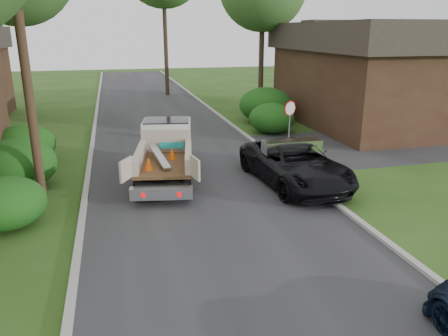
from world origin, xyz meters
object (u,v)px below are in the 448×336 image
house_right (378,73)px  flatbed_truck (166,148)px  black_pickup (295,164)px  stop_sign (290,115)px  utility_pole (23,45)px

house_right → flatbed_truck: size_ratio=2.24×
black_pickup → flatbed_truck: bearing=149.1°
stop_sign → flatbed_truck: bearing=-160.3°
utility_pole → flatbed_truck: utility_pole is taller
stop_sign → black_pickup: stop_sign is taller
house_right → flatbed_truck: bearing=-152.7°
stop_sign → house_right: size_ratio=0.19×
stop_sign → black_pickup: size_ratio=0.43×
black_pickup → house_right: bearing=40.8°
black_pickup → utility_pole: bearing=172.5°
utility_pole → black_pickup: utility_pole is taller
stop_sign → utility_pole: utility_pole is taller
black_pickup → stop_sign: bearing=66.0°
flatbed_truck → black_pickup: bearing=-16.4°
stop_sign → house_right: house_right is taller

